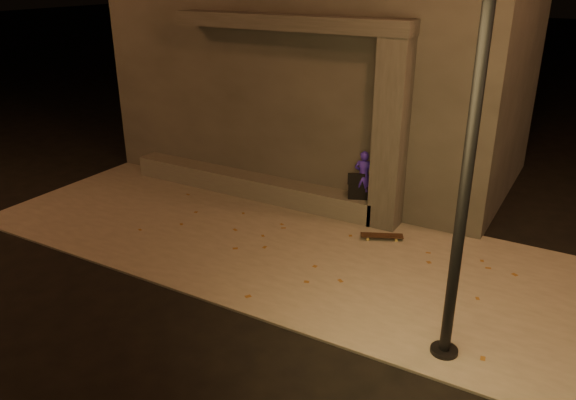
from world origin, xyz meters
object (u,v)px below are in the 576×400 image
Objects in this scene: column at (391,136)px; street_lamp_0 at (485,34)px; skateboarder at (363,175)px; backpack at (358,189)px; skateboard at (382,236)px.

street_lamp_0 is (2.13, -3.39, 2.25)m from column.
street_lamp_0 reaches higher than skateboarder.
column is 3.64× the size of skateboarder.
backpack is at bearing -12.16° from skateboarder.
skateboard is (0.20, -0.65, -1.73)m from column.
column is 4.52× the size of skateboard.
street_lamp_0 is (1.93, -2.74, 3.98)m from skateboard.
column is 1.31m from backpack.
column is 1.86m from skateboard.
backpack is 5.53m from street_lamp_0.
backpack is at bearing 115.81° from skateboard.
backpack is (-0.60, 0.00, -1.16)m from column.
column is at bearing 167.84° from skateboarder.
skateboard is 5.21m from street_lamp_0.
street_lamp_0 is (2.63, -3.39, 3.11)m from skateboarder.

